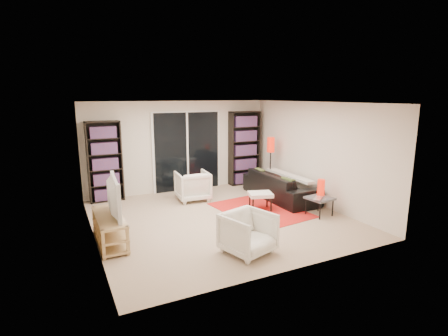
# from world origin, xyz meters

# --- Properties ---
(floor) EXTENTS (5.00, 5.00, 0.00)m
(floor) POSITION_xyz_m (0.00, 0.00, 0.00)
(floor) COLOR tan
(floor) RESTS_ON ground
(wall_back) EXTENTS (5.00, 0.02, 2.40)m
(wall_back) POSITION_xyz_m (0.00, 2.50, 1.20)
(wall_back) COLOR beige
(wall_back) RESTS_ON ground
(wall_front) EXTENTS (5.00, 0.02, 2.40)m
(wall_front) POSITION_xyz_m (0.00, -2.50, 1.20)
(wall_front) COLOR beige
(wall_front) RESTS_ON ground
(wall_left) EXTENTS (0.02, 5.00, 2.40)m
(wall_left) POSITION_xyz_m (-2.50, 0.00, 1.20)
(wall_left) COLOR beige
(wall_left) RESTS_ON ground
(wall_right) EXTENTS (0.02, 5.00, 2.40)m
(wall_right) POSITION_xyz_m (2.50, 0.00, 1.20)
(wall_right) COLOR beige
(wall_right) RESTS_ON ground
(ceiling) EXTENTS (5.00, 5.00, 0.02)m
(ceiling) POSITION_xyz_m (0.00, 0.00, 2.40)
(ceiling) COLOR white
(ceiling) RESTS_ON wall_back
(sliding_door) EXTENTS (1.92, 0.08, 2.16)m
(sliding_door) POSITION_xyz_m (0.20, 2.46, 1.05)
(sliding_door) COLOR white
(sliding_door) RESTS_ON ground
(bookshelf_left) EXTENTS (0.80, 0.30, 1.95)m
(bookshelf_left) POSITION_xyz_m (-1.95, 2.33, 0.98)
(bookshelf_left) COLOR black
(bookshelf_left) RESTS_ON ground
(bookshelf_right) EXTENTS (0.90, 0.30, 2.10)m
(bookshelf_right) POSITION_xyz_m (1.90, 2.33, 1.05)
(bookshelf_right) COLOR black
(bookshelf_right) RESTS_ON ground
(tv_stand) EXTENTS (0.44, 1.36, 0.50)m
(tv_stand) POSITION_xyz_m (-2.27, -0.30, 0.26)
(tv_stand) COLOR tan
(tv_stand) RESTS_ON floor
(tv) EXTENTS (0.23, 1.17, 0.67)m
(tv) POSITION_xyz_m (-2.25, -0.30, 0.84)
(tv) COLOR black
(tv) RESTS_ON tv_stand
(rug) EXTENTS (1.80, 2.29, 0.01)m
(rug) POSITION_xyz_m (1.04, 0.05, 0.01)
(rug) COLOR red
(rug) RESTS_ON floor
(sofa) EXTENTS (0.89, 2.26, 0.66)m
(sofa) POSITION_xyz_m (1.98, 0.63, 0.33)
(sofa) COLOR black
(sofa) RESTS_ON floor
(armchair_back) EXTENTS (0.83, 0.85, 0.71)m
(armchair_back) POSITION_xyz_m (-0.03, 1.48, 0.36)
(armchair_back) COLOR silver
(armchair_back) RESTS_ON floor
(armchair_front) EXTENTS (0.92, 0.93, 0.68)m
(armchair_front) POSITION_xyz_m (-0.30, -1.71, 0.34)
(armchair_front) COLOR silver
(armchair_front) RESTS_ON floor
(ottoman) EXTENTS (0.62, 0.56, 0.40)m
(ottoman) POSITION_xyz_m (1.06, 0.08, 0.34)
(ottoman) COLOR silver
(ottoman) RESTS_ON floor
(side_table) EXTENTS (0.55, 0.55, 0.40)m
(side_table) POSITION_xyz_m (2.00, -0.79, 0.36)
(side_table) COLOR #4C4D52
(side_table) RESTS_ON floor
(laptop) EXTENTS (0.42, 0.40, 0.03)m
(laptop) POSITION_xyz_m (1.91, -0.91, 0.41)
(laptop) COLOR silver
(laptop) RESTS_ON side_table
(table_lamp) EXTENTS (0.16, 0.16, 0.36)m
(table_lamp) POSITION_xyz_m (2.12, -0.68, 0.58)
(table_lamp) COLOR red
(table_lamp) RESTS_ON side_table
(floor_lamp) EXTENTS (0.22, 0.22, 1.45)m
(floor_lamp) POSITION_xyz_m (2.17, 1.38, 1.11)
(floor_lamp) COLOR black
(floor_lamp) RESTS_ON floor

